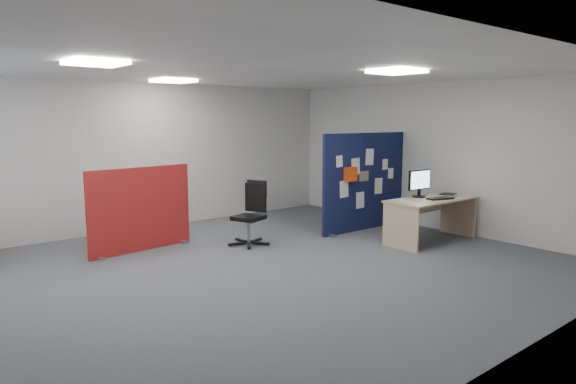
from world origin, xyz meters
TOP-DOWN VIEW (x-y plane):
  - floor at (0.00, 0.00)m, footprint 9.00×9.00m
  - ceiling at (0.00, 0.00)m, footprint 9.00×7.00m
  - wall_back at (0.00, 3.50)m, footprint 9.00×0.02m
  - wall_front at (0.00, -3.50)m, footprint 9.00×0.02m
  - wall_right at (4.50, 0.00)m, footprint 0.02×7.00m
  - ceiling_lights at (0.33, 0.67)m, footprint 4.10×4.10m
  - navy_divider at (3.47, 0.82)m, footprint 2.16×0.30m
  - main_desk at (3.58, -0.50)m, footprint 1.67×0.74m
  - monitor_main at (3.53, -0.33)m, footprint 0.53×0.22m
  - keyboard at (3.61, -0.69)m, footprint 0.48×0.30m
  - mouse at (3.97, -0.72)m, footprint 0.11×0.07m
  - paper_tray at (4.19, -0.46)m, footprint 0.32×0.28m
  - red_divider at (-0.39, 1.97)m, footprint 1.73×0.30m
  - office_chair at (1.19, 1.23)m, footprint 0.68×0.65m
  - desk_papers at (3.34, -0.57)m, footprint 1.26×0.68m

SIDE VIEW (x-z plane):
  - floor at x=0.00m, z-range 0.00..0.00m
  - main_desk at x=3.58m, z-range 0.19..0.92m
  - office_chair at x=1.19m, z-range 0.07..1.09m
  - red_divider at x=-0.39m, z-range -0.01..1.29m
  - desk_papers at x=3.34m, z-range 0.73..0.73m
  - paper_tray at x=4.19m, z-range 0.73..0.74m
  - keyboard at x=3.61m, z-range 0.73..0.75m
  - mouse at x=3.97m, z-range 0.73..0.76m
  - navy_divider at x=3.47m, z-range 0.00..1.78m
  - monitor_main at x=3.53m, z-range 0.76..1.22m
  - wall_back at x=0.00m, z-range 0.00..2.70m
  - wall_front at x=0.00m, z-range 0.00..2.70m
  - wall_right at x=4.50m, z-range 0.00..2.70m
  - ceiling_lights at x=0.33m, z-range 2.65..2.69m
  - ceiling at x=0.00m, z-range 2.69..2.71m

